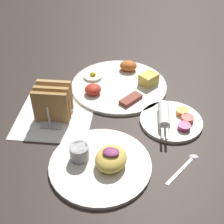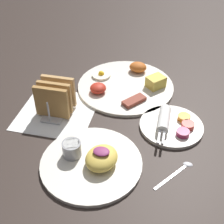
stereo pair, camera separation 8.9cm
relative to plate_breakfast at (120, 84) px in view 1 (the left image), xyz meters
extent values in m
plane|color=#332823|center=(-0.02, -0.21, -0.01)|extent=(3.00, 3.00, 0.00)
cube|color=white|center=(-0.18, -0.18, -0.01)|extent=(0.22, 0.22, 0.00)
cylinder|color=silver|center=(0.00, 0.00, 0.00)|extent=(0.32, 0.32, 0.01)
cube|color=#E5C64C|center=(0.10, 0.01, 0.02)|extent=(0.07, 0.07, 0.04)
ellipsoid|color=#C66023|center=(0.02, 0.09, 0.02)|extent=(0.06, 0.05, 0.03)
cylinder|color=#F4EACC|center=(-0.09, 0.03, 0.00)|extent=(0.06, 0.06, 0.01)
sphere|color=yellow|center=(-0.09, 0.03, 0.01)|extent=(0.02, 0.02, 0.02)
ellipsoid|color=red|center=(-0.08, -0.06, 0.01)|extent=(0.05, 0.05, 0.03)
cube|color=brown|center=(0.04, -0.09, 0.01)|extent=(0.07, 0.08, 0.01)
cylinder|color=silver|center=(0.16, -0.17, 0.00)|extent=(0.18, 0.18, 0.01)
cylinder|color=#99234C|center=(0.20, -0.20, 0.01)|extent=(0.04, 0.04, 0.01)
cylinder|color=red|center=(0.21, -0.17, 0.01)|extent=(0.04, 0.04, 0.01)
cylinder|color=orange|center=(0.20, -0.14, 0.01)|extent=(0.04, 0.04, 0.01)
cylinder|color=white|center=(0.14, -0.17, 0.02)|extent=(0.03, 0.10, 0.03)
cube|color=silver|center=(0.15, -0.25, 0.02)|extent=(0.01, 0.05, 0.00)
cube|color=silver|center=(0.13, -0.25, 0.02)|extent=(0.01, 0.05, 0.00)
cylinder|color=silver|center=(-0.02, -0.36, 0.00)|extent=(0.25, 0.25, 0.01)
ellipsoid|color=#EAC651|center=(0.01, -0.36, 0.02)|extent=(0.10, 0.11, 0.04)
ellipsoid|color=#8C3366|center=(0.01, -0.36, 0.04)|extent=(0.04, 0.03, 0.01)
cylinder|color=#99999E|center=(-0.07, -0.34, 0.02)|extent=(0.05, 0.05, 0.04)
cylinder|color=white|center=(-0.07, -0.34, 0.04)|extent=(0.04, 0.04, 0.01)
cube|color=#B7B7BC|center=(-0.18, -0.18, 0.00)|extent=(0.06, 0.12, 0.01)
cube|color=#A5783F|center=(-0.18, -0.21, 0.05)|extent=(0.10, 0.01, 0.10)
cube|color=#B0824A|center=(-0.18, -0.18, 0.05)|extent=(0.10, 0.01, 0.10)
cube|color=tan|center=(-0.18, -0.15, 0.05)|extent=(0.10, 0.01, 0.10)
cylinder|color=#B7B7BC|center=(-0.18, -0.23, 0.03)|extent=(0.01, 0.00, 0.07)
cylinder|color=#B7B7BC|center=(-0.18, -0.13, 0.03)|extent=(0.01, 0.01, 0.07)
cube|color=silver|center=(0.18, -0.35, -0.01)|extent=(0.07, 0.09, 0.00)
ellipsoid|color=silver|center=(0.21, -0.30, -0.01)|extent=(0.02, 0.02, 0.01)
camera|label=1|loc=(0.06, -0.87, 0.58)|focal=50.00mm
camera|label=2|loc=(0.15, -0.85, 0.58)|focal=50.00mm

